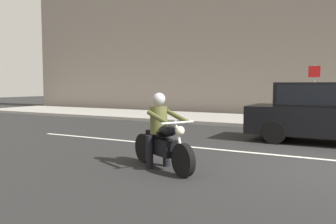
# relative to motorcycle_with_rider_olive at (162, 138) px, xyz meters

# --- Properties ---
(motorcycle_with_rider_olive) EXTENTS (1.87, 1.14, 1.50)m
(motorcycle_with_rider_olive) POSITION_rel_motorcycle_with_rider_olive_xyz_m (0.00, 0.00, 0.00)
(motorcycle_with_rider_olive) COLOR black
(motorcycle_with_rider_olive) RESTS_ON ground_plane
(parked_sedan_black) EXTENTS (4.58, 1.82, 1.72)m
(parked_sedan_black) POSITION_rel_motorcycle_with_rider_olive_xyz_m (2.68, 4.83, 0.27)
(parked_sedan_black) COLOR black
(parked_sedan_black) RESTS_ON ground_plane
(street_sign_post) EXTENTS (0.44, 0.08, 2.28)m
(street_sign_post) POSITION_rel_motorcycle_with_rider_olive_xyz_m (1.80, 9.01, 0.91)
(street_sign_post) COLOR gray
(street_sign_post) RESTS_ON sidewalk_slab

